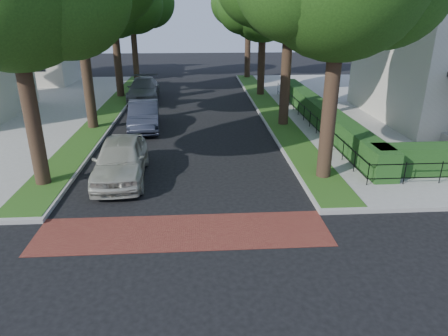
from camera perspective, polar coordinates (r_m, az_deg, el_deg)
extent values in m
plane|color=black|center=(9.89, -6.40, -18.55)|extent=(120.00, 120.00, 0.00)
cube|color=maroon|center=(12.50, -5.81, -9.07)|extent=(9.00, 2.20, 0.01)
cube|color=#284B15|center=(27.80, 6.52, 8.52)|extent=(1.60, 29.80, 0.02)
cube|color=#284B15|center=(28.01, -16.02, 7.93)|extent=(1.60, 29.80, 0.02)
cylinder|color=black|center=(15.58, 15.17, 11.49)|extent=(0.56, 0.56, 7.35)
cylinder|color=black|center=(23.22, 8.95, 15.47)|extent=(0.56, 0.56, 7.70)
cylinder|color=black|center=(32.08, 5.42, 16.29)|extent=(0.56, 0.56, 6.65)
sphere|color=#1B3B10|center=(31.95, 5.65, 22.57)|extent=(5.80, 5.80, 5.80)
sphere|color=#1B3B10|center=(32.53, 8.52, 21.73)|extent=(4.35, 4.35, 4.35)
sphere|color=#1B3B10|center=(31.56, 2.88, 22.11)|extent=(4.06, 4.06, 4.06)
cylinder|color=black|center=(40.95, 3.42, 17.70)|extent=(0.56, 0.56, 7.00)
sphere|color=#1B3B10|center=(40.88, 3.55, 22.88)|extent=(6.00, 6.00, 6.00)
sphere|color=#1B3B10|center=(41.40, 5.93, 22.24)|extent=(4.50, 4.50, 4.50)
sphere|color=#1B3B10|center=(40.52, 1.29, 22.50)|extent=(4.20, 4.20, 4.20)
cylinder|color=black|center=(16.00, -26.27, 9.65)|extent=(0.56, 0.56, 7.00)
cylinder|color=black|center=(23.46, -19.32, 15.06)|extent=(0.56, 0.56, 8.05)
cylinder|color=black|center=(32.26, -15.08, 15.90)|extent=(0.56, 0.56, 6.86)
sphere|color=#1B3B10|center=(32.19, -12.67, 21.86)|extent=(4.20, 4.20, 4.20)
sphere|color=#1B3B10|center=(32.24, -18.37, 21.51)|extent=(3.92, 3.92, 3.92)
cylinder|color=black|center=(41.10, -12.74, 17.35)|extent=(0.56, 0.56, 7.14)
sphere|color=#1B3B10|center=(41.10, -10.55, 22.23)|extent=(4.65, 4.65, 4.65)
sphere|color=#1B3B10|center=(41.08, -15.50, 21.99)|extent=(4.34, 4.34, 4.34)
cube|color=#1C4116|center=(24.32, 13.62, 7.61)|extent=(1.00, 18.00, 1.20)
cube|color=silver|center=(42.80, -26.73, 15.39)|extent=(9.00, 8.00, 6.50)
imported|color=#AFAE9E|center=(16.44, -14.55, 1.22)|extent=(2.23, 5.00, 1.67)
imported|color=#222633|center=(23.44, -11.37, 7.35)|extent=(2.07, 4.86, 1.56)
imported|color=slate|center=(31.55, -11.41, 10.99)|extent=(2.51, 5.64, 1.61)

